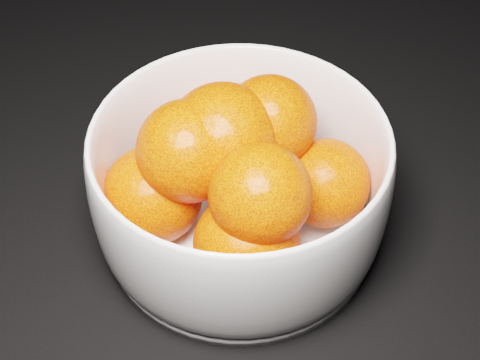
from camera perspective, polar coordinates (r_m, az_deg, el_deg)
The scene contains 2 objects.
bowl at distance 0.49m, azimuth 0.00°, elevation -0.43°, with size 0.22×0.22×0.11m.
orange_pile at distance 0.48m, azimuth -0.70°, elevation 0.86°, with size 0.17×0.15×0.12m.
Camera 1 is at (0.01, -0.13, 0.41)m, focal length 50.00 mm.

